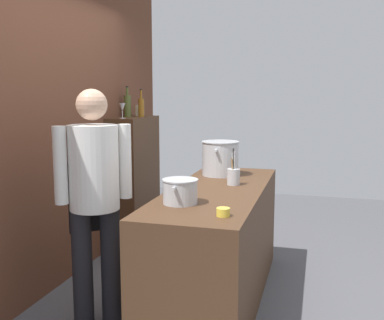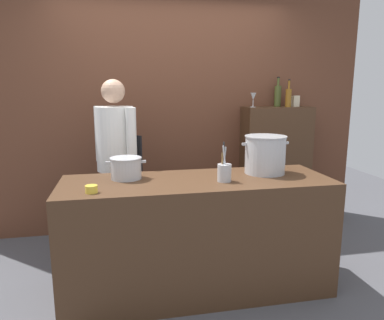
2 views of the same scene
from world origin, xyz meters
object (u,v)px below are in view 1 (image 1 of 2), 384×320
Objects in this scene: stockpot_small at (180,191)px; wine_bottle_amber at (141,107)px; wine_glass_tall at (122,108)px; butter_jar at (223,212)px; wine_bottle_olive at (127,105)px; stockpot_large at (220,158)px; utensil_crock at (233,176)px; chef at (94,191)px; spice_tin_cream at (140,111)px.

wine_bottle_amber is at bearing 29.08° from stockpot_small.
stockpot_small is 1.95× the size of wine_glass_tall.
wine_bottle_olive reaches higher than butter_jar.
stockpot_large is at bearing -105.25° from wine_glass_tall.
utensil_crock is (0.71, -0.23, -0.01)m from stockpot_small.
utensil_crock is 1.78m from wine_bottle_olive.
wine_bottle_olive is at bearing 33.20° from stockpot_small.
stockpot_small is at bearing 147.28° from chef.
wine_bottle_amber is 2.43× the size of spice_tin_cream.
wine_bottle_amber is at bearing 56.41° from stockpot_large.
chef reaches higher than stockpot_large.
chef is at bearing -166.68° from spice_tin_cream.
spice_tin_cream is at bearing 2.24° from wine_glass_tall.
wine_bottle_amber is at bearing -6.76° from wine_glass_tall.
wine_glass_tall is at bearing 61.44° from utensil_crock.
spice_tin_cream is (2.15, 1.41, 0.51)m from butter_jar.
stockpot_large is (1.19, -0.63, 0.09)m from chef.
wine_bottle_amber is at bearing -150.62° from spice_tin_cream.
wine_bottle_olive reaches higher than spice_tin_cream.
wine_bottle_olive is at bearing 160.41° from spice_tin_cream.
butter_jar is at bearing -146.77° from spice_tin_cream.
utensil_crock reaches higher than butter_jar.
wine_bottle_olive is at bearing 62.04° from stockpot_large.
butter_jar is at bearing -173.11° from utensil_crock.
stockpot_small reaches higher than butter_jar.
wine_bottle_olive is 2.10× the size of wine_glass_tall.
wine_bottle_olive is 0.21m from spice_tin_cream.
wine_glass_tall is (1.64, 1.39, 0.56)m from butter_jar.
wine_bottle_amber reaches higher than butter_jar.
stockpot_small is 1.82m from wine_glass_tall.
utensil_crock is 0.90× the size of wine_bottle_olive.
chef reaches higher than wine_glass_tall.
stockpot_small is 1.02× the size of wine_bottle_amber.
wine_glass_tall reaches higher than butter_jar.
stockpot_small is at bearing -150.90° from spice_tin_cream.
chef is 0.95m from butter_jar.
spice_tin_cream is at bearing 53.82° from stockpot_large.
stockpot_small is (-1.11, 0.03, -0.07)m from stockpot_large.
wine_glass_tall is (0.29, 1.08, 0.43)m from stockpot_large.
butter_jar is at bearing -124.43° from stockpot_small.
chef is 5.06× the size of wine_bottle_olive.
spice_tin_cream is at bearing 29.10° from stockpot_small.
stockpot_large is at bearing 26.09° from utensil_crock.
wine_bottle_amber is at bearing -118.00° from chef.
wine_glass_tall is at bearing -165.16° from wine_bottle_olive.
utensil_crock is at bearing -176.33° from chef.
utensil_crock reaches higher than stockpot_small.
stockpot_large is 4.82× the size of butter_jar.
wine_bottle_olive reaches higher than stockpot_small.
chef is at bearing 80.51° from butter_jar.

